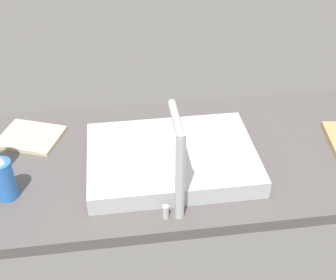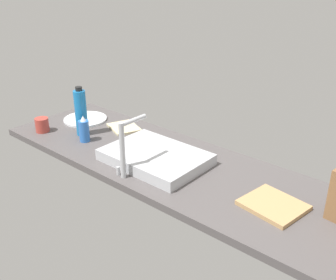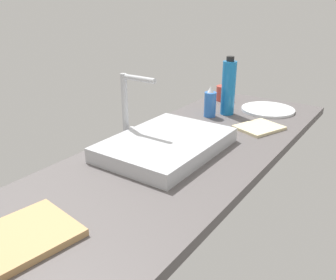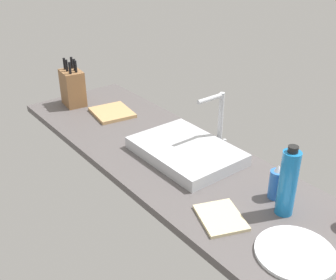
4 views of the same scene
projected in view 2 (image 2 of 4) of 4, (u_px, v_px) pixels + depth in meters
countertop_slab at (170, 165)px, 191.31cm from camera, size 192.40×59.66×3.50cm
sink_basin at (155, 157)px, 189.22cm from camera, size 47.69×33.85×5.35cm
faucet at (125, 144)px, 171.95cm from camera, size 5.50×15.65×26.09cm
cutting_board at (273, 205)px, 155.17cm from camera, size 25.09×22.87×1.80cm
soap_bottle at (84, 130)px, 209.98cm from camera, size 5.56×5.56×14.38cm
water_bottle at (81, 112)px, 215.55cm from camera, size 6.52×6.52×27.35cm
dinner_plate at (85, 119)px, 240.21cm from camera, size 25.71×25.71×1.20cm
dish_towel at (124, 127)px, 228.22cm from camera, size 22.36×20.34×1.20cm
coffee_mug at (42, 125)px, 222.83cm from camera, size 7.55×7.55×7.97cm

